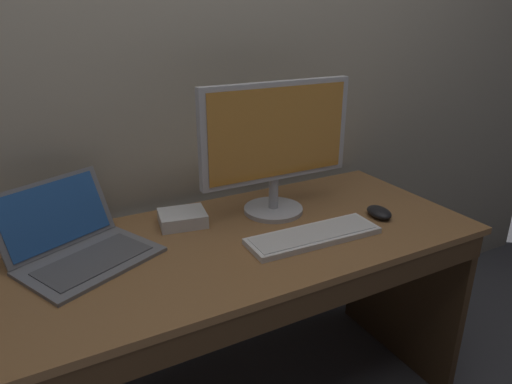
{
  "coord_description": "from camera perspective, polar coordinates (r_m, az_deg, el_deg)",
  "views": [
    {
      "loc": [
        -0.53,
        -1.14,
        1.38
      ],
      "look_at": [
        0.09,
        0.0,
        0.87
      ],
      "focal_mm": 32.27,
      "sensor_mm": 36.0,
      "label": 1
    }
  ],
  "objects": [
    {
      "name": "laptop_space_gray",
      "position": [
        1.4,
        -21.4,
        -5.77
      ],
      "size": [
        0.45,
        0.44,
        0.2
      ],
      "color": "slate",
      "rests_on": "desk"
    },
    {
      "name": "desk",
      "position": [
        1.51,
        -2.74,
        -12.87
      ],
      "size": [
        1.56,
        0.66,
        0.73
      ],
      "color": "olive",
      "rests_on": "ground"
    },
    {
      "name": "computer_mouse",
      "position": [
        1.62,
        15.01,
        -2.44
      ],
      "size": [
        0.08,
        0.11,
        0.03
      ],
      "primitive_type": "ellipsoid",
      "rotation": [
        0.0,
        0.0,
        -0.12
      ],
      "color": "black",
      "rests_on": "desk"
    },
    {
      "name": "external_drive_box",
      "position": [
        1.52,
        -9.1,
        -3.22
      ],
      "size": [
        0.17,
        0.15,
        0.04
      ],
      "primitive_type": "cube",
      "rotation": [
        0.0,
        0.0,
        -0.17
      ],
      "color": "silver",
      "rests_on": "desk"
    },
    {
      "name": "wired_keyboard",
      "position": [
        1.43,
        7.14,
        -5.39
      ],
      "size": [
        0.43,
        0.15,
        0.02
      ],
      "color": "white",
      "rests_on": "desk"
    },
    {
      "name": "back_wall",
      "position": [
        1.63,
        -10.13,
        20.26
      ],
      "size": [
        4.2,
        0.04,
        2.7
      ],
      "primitive_type": "cube",
      "color": "#ADA38E",
      "rests_on": "ground"
    },
    {
      "name": "external_monitor",
      "position": [
        1.51,
        2.54,
        6.19
      ],
      "size": [
        0.54,
        0.2,
        0.45
      ],
      "color": "#B7B7BC",
      "rests_on": "desk"
    }
  ]
}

